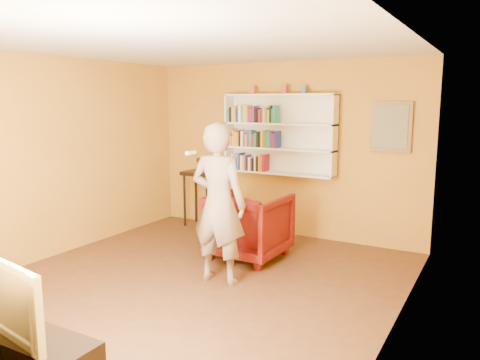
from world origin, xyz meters
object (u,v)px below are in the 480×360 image
Objects in this scene: television at (19,295)px; person at (218,204)px; ruby_lustre at (201,161)px; armchair at (249,225)px; tv_cabinet at (24,360)px; bookshelf at (281,134)px; console_table at (201,181)px.

person is at bearing 97.03° from television.
ruby_lustre is 0.25× the size of armchair.
ruby_lustre is 4.83m from tv_cabinet.
television is at bearing 180.00° from tv_cabinet.
bookshelf reaches higher than television.
armchair is 0.77× the size of tv_cabinet.
person reaches higher than tv_cabinet.
armchair is at bearing -84.95° from bookshelf.
armchair is at bearing 90.00° from tv_cabinet.
person reaches higher than ruby_lustre.
television is at bearing -88.67° from bookshelf.
console_table is at bearing -173.47° from bookshelf.
tv_cabinet is (-0.12, -2.49, -0.71)m from person.
bookshelf is at bearing -86.38° from person.
ruby_lustre is at bearing 33.69° from console_table.
bookshelf reaches higher than console_table.
armchair is at bearing -85.31° from person.
bookshelf is at bearing 91.33° from tv_cabinet.
console_table is 0.50× the size of person.
tv_cabinet is 0.51m from television.
console_table is 0.96× the size of armchair.
person is (0.11, -0.94, 0.49)m from armchair.
bookshelf is at bearing 6.53° from console_table.
bookshelf is at bearing 101.02° from television.
bookshelf is 1.48m from ruby_lustre.
tv_cabinet is at bearing 85.09° from person.
tv_cabinet is 1.29× the size of television.
console_table reaches higher than armchair.
ruby_lustre reaches higher than tv_cabinet.
armchair is (1.50, -1.07, -0.67)m from ruby_lustre.
console_table is at bearing -146.31° from ruby_lustre.
tv_cabinet is (1.50, -4.50, -0.88)m from ruby_lustre.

